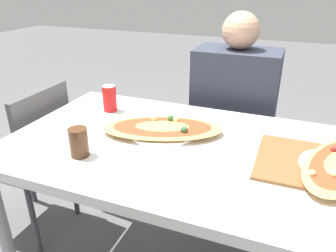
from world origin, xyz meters
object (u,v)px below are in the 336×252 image
Objects in this scene: dining_table at (176,160)px; pizza_main at (162,129)px; person_seated at (234,106)px; drink_glass at (79,142)px; chair_side_left at (32,153)px; soda_can at (110,98)px; chair_far_seated at (234,133)px.

pizza_main is at bearing 142.50° from dining_table.
person_seated is 0.94m from drink_glass.
dining_table is 2.44× the size of pizza_main.
drink_glass reaches higher than chair_side_left.
soda_can is at bearing 153.80° from dining_table.
chair_side_left is (-0.86, 0.09, -0.20)m from dining_table.
chair_side_left is (-0.96, -0.64, 0.00)m from chair_far_seated.
drink_glass is (-0.40, -0.95, 0.33)m from chair_far_seated.
chair_far_seated is at bearing 74.22° from pizza_main.
chair_far_seated is 1.08m from drink_glass.
pizza_main is (0.77, -0.03, 0.29)m from chair_side_left.
person_seated is (0.96, 0.53, 0.22)m from chair_side_left.
pizza_main is (-0.19, -0.56, 0.08)m from person_seated.
drink_glass is at bearing 67.33° from chair_far_seated.
dining_table is 0.15m from pizza_main.
person_seated is at bearing 39.08° from soda_can.
drink_glass is (0.57, -0.31, 0.33)m from chair_side_left.
chair_side_left is 0.72m from drink_glass.
pizza_main is at bearing 74.22° from chair_far_seated.
soda_can is (-0.42, 0.21, 0.14)m from dining_table.
chair_far_seated is 0.76m from pizza_main.
chair_side_left is 0.71× the size of person_seated.
chair_side_left is 1.59× the size of pizza_main.
chair_far_seated is at bearing 67.33° from drink_glass.
dining_table is 0.64m from person_seated.
person_seated reaches higher than dining_table.
soda_can is at bearing 157.23° from pizza_main.
chair_side_left is at bearing 29.00° from person_seated.
soda_can is (0.44, 0.11, 0.34)m from chair_side_left.
person_seated is 9.71× the size of soda_can.
dining_table is 10.67× the size of soda_can.
person_seated is (0.10, 0.63, 0.02)m from dining_table.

